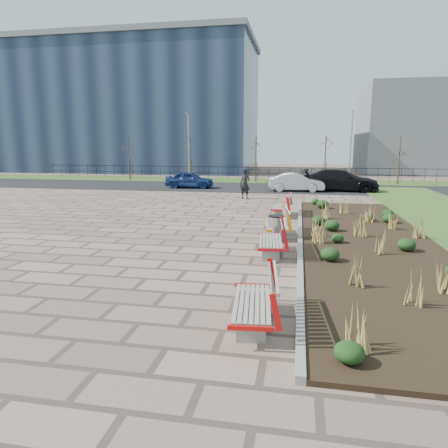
% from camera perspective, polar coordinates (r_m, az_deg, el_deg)
% --- Properties ---
extents(ground, '(120.00, 120.00, 0.00)m').
position_cam_1_polar(ground, '(10.59, -11.11, -7.66)').
color(ground, '#866C5C').
rests_on(ground, ground).
extents(planting_bed, '(4.50, 18.00, 0.10)m').
position_cam_1_polar(planting_bed, '(14.88, 19.80, -2.37)').
color(planting_bed, black).
rests_on(planting_bed, ground).
extents(planting_curb, '(0.16, 18.00, 0.15)m').
position_cam_1_polar(planting_curb, '(14.67, 10.79, -1.98)').
color(planting_curb, gray).
rests_on(planting_curb, ground).
extents(grass_verge_far, '(80.00, 5.00, 0.04)m').
position_cam_1_polar(grass_verge_far, '(37.63, 4.74, 6.20)').
color(grass_verge_far, '#33511E').
rests_on(grass_verge_far, ground).
extents(road, '(80.00, 7.00, 0.02)m').
position_cam_1_polar(road, '(31.69, 3.63, 5.22)').
color(road, black).
rests_on(road, ground).
extents(bench_a, '(1.09, 2.18, 1.00)m').
position_cam_1_polar(bench_a, '(7.75, 4.02, -10.79)').
color(bench_a, red).
rests_on(bench_a, ground).
extents(bench_b, '(1.07, 2.17, 1.00)m').
position_cam_1_polar(bench_b, '(12.54, 6.66, -2.14)').
color(bench_b, red).
rests_on(bench_b, ground).
extents(bench_c, '(1.16, 2.20, 1.00)m').
position_cam_1_polar(bench_c, '(15.10, 7.36, 0.16)').
color(bench_c, yellow).
rests_on(bench_c, ground).
extents(bench_d, '(0.96, 2.12, 1.00)m').
position_cam_1_polar(bench_d, '(19.43, 8.11, 2.66)').
color(bench_d, red).
rests_on(bench_d, ground).
extents(litter_bin, '(0.55, 0.55, 0.91)m').
position_cam_1_polar(litter_bin, '(14.30, 7.45, -0.67)').
color(litter_bin, '#B2B2B7').
rests_on(litter_bin, ground).
extents(pedestrian, '(0.79, 0.65, 1.87)m').
position_cam_1_polar(pedestrian, '(25.18, 3.01, 5.74)').
color(pedestrian, black).
rests_on(pedestrian, ground).
extents(car_blue, '(3.80, 1.64, 1.28)m').
position_cam_1_polar(car_blue, '(31.38, -4.94, 6.33)').
color(car_blue, navy).
rests_on(car_blue, road).
extents(car_silver, '(4.00, 1.53, 1.30)m').
position_cam_1_polar(car_silver, '(29.48, 10.31, 5.89)').
color(car_silver, '#B8B9C0').
rests_on(car_silver, road).
extents(car_black, '(5.58, 2.62, 1.57)m').
position_cam_1_polar(car_black, '(30.49, 16.27, 6.05)').
color(car_black, black).
rests_on(car_black, road).
extents(tree_a, '(1.40, 1.40, 4.00)m').
position_cam_1_polar(tree_a, '(39.13, -13.44, 9.09)').
color(tree_a, '#4C3D2D').
rests_on(tree_a, grass_verge_far).
extents(tree_b, '(1.40, 1.40, 4.00)m').
position_cam_1_polar(tree_b, '(37.12, -4.82, 9.25)').
color(tree_b, '#4C3D2D').
rests_on(tree_b, grass_verge_far).
extents(tree_c, '(1.40, 1.40, 4.00)m').
position_cam_1_polar(tree_c, '(36.01, 4.55, 9.19)').
color(tree_c, '#4C3D2D').
rests_on(tree_c, grass_verge_far).
extents(tree_d, '(1.40, 1.40, 4.00)m').
position_cam_1_polar(tree_d, '(35.88, 14.24, 8.87)').
color(tree_d, '#4C3D2D').
rests_on(tree_d, grass_verge_far).
extents(tree_e, '(1.40, 1.40, 4.00)m').
position_cam_1_polar(tree_e, '(36.74, 23.71, 8.32)').
color(tree_e, '#4C3D2D').
rests_on(tree_e, grass_verge_far).
extents(lamp_west, '(0.24, 0.60, 6.00)m').
position_cam_1_polar(lamp_west, '(36.61, -5.06, 10.78)').
color(lamp_west, gray).
rests_on(lamp_west, grass_verge_far).
extents(lamp_east, '(0.24, 0.60, 6.00)m').
position_cam_1_polar(lamp_east, '(35.53, 17.64, 10.28)').
color(lamp_east, gray).
rests_on(lamp_east, grass_verge_far).
extents(railing_fence, '(44.00, 0.10, 1.20)m').
position_cam_1_polar(railing_fence, '(39.06, 4.98, 7.30)').
color(railing_fence, black).
rests_on(railing_fence, grass_verge_far).
extents(building_glass, '(40.00, 14.00, 15.00)m').
position_cam_1_polar(building_glass, '(55.77, -17.67, 15.10)').
color(building_glass, '#192338').
rests_on(building_glass, ground).
extents(building_grey, '(18.00, 12.00, 10.00)m').
position_cam_1_polar(building_grey, '(53.81, 28.72, 11.74)').
color(building_grey, slate).
rests_on(building_grey, ground).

